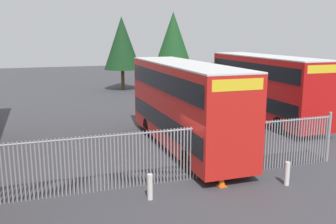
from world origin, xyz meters
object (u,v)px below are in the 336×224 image
double_decker_bus_behind_fence_left (265,86)px  bollard_near_left (150,187)px  traffic_cone_by_gate (222,179)px  double_decker_bus_near_gate (184,102)px  bollard_center_front (287,174)px

double_decker_bus_behind_fence_left → bollard_near_left: size_ratio=11.38×
bollard_near_left → traffic_cone_by_gate: bearing=4.1°
traffic_cone_by_gate → double_decker_bus_near_gate: bearing=85.2°
bollard_near_left → double_decker_bus_behind_fence_left: bearing=41.2°
bollard_near_left → traffic_cone_by_gate: (2.97, 0.21, -0.19)m
double_decker_bus_near_gate → bollard_center_front: (2.05, -5.87, -1.95)m
double_decker_bus_behind_fence_left → traffic_cone_by_gate: 12.49m
bollard_center_front → traffic_cone_by_gate: bearing=164.4°
double_decker_bus_behind_fence_left → bollard_center_front: double_decker_bus_behind_fence_left is taller
bollard_near_left → bollard_center_front: size_ratio=1.00×
bollard_center_front → double_decker_bus_behind_fence_left: bearing=61.4°
bollard_center_front → traffic_cone_by_gate: (-2.48, 0.70, -0.19)m
bollard_center_front → traffic_cone_by_gate: size_ratio=1.61×
double_decker_bus_behind_fence_left → bollard_center_front: (-5.49, -10.08, -1.95)m
double_decker_bus_behind_fence_left → traffic_cone_by_gate: double_decker_bus_behind_fence_left is taller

